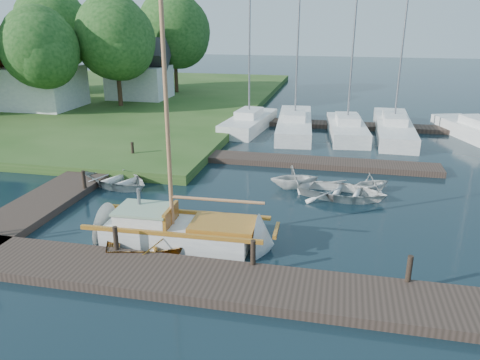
% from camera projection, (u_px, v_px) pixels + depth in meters
% --- Properties ---
extents(ground, '(160.00, 160.00, 0.00)m').
position_uv_depth(ground, '(240.00, 207.00, 19.26)').
color(ground, black).
rests_on(ground, ground).
extents(near_dock, '(18.00, 2.20, 0.30)m').
position_uv_depth(near_dock, '(196.00, 280.00, 13.68)').
color(near_dock, '#31261F').
rests_on(near_dock, ground).
extents(left_dock, '(2.20, 18.00, 0.30)m').
position_uv_depth(left_dock, '(88.00, 175.00, 22.67)').
color(left_dock, '#31261F').
rests_on(left_dock, ground).
extents(far_dock, '(14.00, 1.60, 0.30)m').
position_uv_depth(far_dock, '(303.00, 162.00, 24.80)').
color(far_dock, '#31261F').
rests_on(far_dock, ground).
extents(pontoon, '(30.00, 1.60, 0.30)m').
position_uv_depth(pontoon, '(433.00, 129.00, 31.95)').
color(pontoon, '#31261F').
rests_on(pontoon, ground).
extents(shore, '(50.00, 40.00, 0.50)m').
position_uv_depth(shore, '(6.00, 95.00, 45.12)').
color(shore, '#264917').
rests_on(shore, ground).
extents(mooring_post_1, '(0.16, 0.16, 0.80)m').
position_uv_depth(mooring_post_1, '(116.00, 238.00, 15.03)').
color(mooring_post_1, black).
rests_on(mooring_post_1, near_dock).
extents(mooring_post_2, '(0.16, 0.16, 0.80)m').
position_uv_depth(mooring_post_2, '(253.00, 252.00, 14.12)').
color(mooring_post_2, black).
rests_on(mooring_post_2, near_dock).
extents(mooring_post_3, '(0.16, 0.16, 0.80)m').
position_uv_depth(mooring_post_3, '(409.00, 269.00, 13.21)').
color(mooring_post_3, black).
rests_on(mooring_post_3, near_dock).
extents(mooring_post_4, '(0.16, 0.16, 0.80)m').
position_uv_depth(mooring_post_4, '(84.00, 179.00, 20.44)').
color(mooring_post_4, black).
rests_on(mooring_post_4, left_dock).
extents(mooring_post_5, '(0.16, 0.16, 0.80)m').
position_uv_depth(mooring_post_5, '(133.00, 150.00, 25.05)').
color(mooring_post_5, black).
rests_on(mooring_post_5, left_dock).
extents(sailboat, '(7.20, 2.17, 9.83)m').
position_uv_depth(sailboat, '(183.00, 233.00, 16.18)').
color(sailboat, silver).
rests_on(sailboat, ground).
extents(dinghy, '(4.27, 3.75, 0.74)m').
position_uv_depth(dinghy, '(161.00, 239.00, 15.68)').
color(dinghy, brown).
rests_on(dinghy, ground).
extents(tender_a, '(4.55, 4.00, 0.78)m').
position_uv_depth(tender_a, '(116.00, 177.00, 21.68)').
color(tender_a, silver).
rests_on(tender_a, ground).
extents(tender_b, '(2.68, 2.49, 1.16)m').
position_uv_depth(tender_b, '(295.00, 176.00, 21.29)').
color(tender_b, silver).
rests_on(tender_b, ground).
extents(tender_c, '(4.19, 3.34, 0.78)m').
position_uv_depth(tender_c, '(343.00, 189.00, 20.18)').
color(tender_c, silver).
rests_on(tender_c, ground).
extents(tender_d, '(2.46, 2.39, 0.99)m').
position_uv_depth(tender_d, '(371.00, 181.00, 20.83)').
color(tender_d, silver).
rests_on(tender_d, ground).
extents(marina_boat_0, '(2.96, 7.24, 12.10)m').
position_uv_depth(marina_boat_0, '(249.00, 121.00, 32.42)').
color(marina_boat_0, silver).
rests_on(marina_boat_0, ground).
extents(marina_boat_1, '(2.97, 9.66, 10.34)m').
position_uv_depth(marina_boat_1, '(295.00, 123.00, 32.00)').
color(marina_boat_1, silver).
rests_on(marina_boat_1, ground).
extents(marina_boat_2, '(2.89, 7.14, 11.06)m').
position_uv_depth(marina_boat_2, '(347.00, 127.00, 30.59)').
color(marina_boat_2, silver).
rests_on(marina_boat_2, ground).
extents(marina_boat_3, '(2.37, 9.94, 12.90)m').
position_uv_depth(marina_boat_3, '(394.00, 126.00, 30.96)').
color(marina_boat_3, silver).
rests_on(marina_boat_3, ground).
extents(marina_boat_4, '(4.78, 8.34, 11.40)m').
position_uv_depth(marina_boat_4, '(480.00, 131.00, 29.66)').
color(marina_boat_4, silver).
rests_on(marina_boat_4, ground).
extents(house_a, '(6.30, 5.00, 6.29)m').
position_uv_depth(house_a, '(37.00, 76.00, 37.08)').
color(house_a, silver).
rests_on(house_a, shore).
extents(house_c, '(5.25, 4.00, 5.28)m').
position_uv_depth(house_c, '(139.00, 74.00, 41.52)').
color(house_c, silver).
rests_on(house_c, shore).
extents(tree_2, '(5.83, 5.75, 7.82)m').
position_uv_depth(tree_2, '(41.00, 48.00, 34.12)').
color(tree_2, '#332114').
rests_on(tree_2, shore).
extents(tree_3, '(6.41, 6.38, 8.74)m').
position_uv_depth(tree_3, '(116.00, 38.00, 36.81)').
color(tree_3, '#332114').
rests_on(tree_3, shore).
extents(tree_4, '(7.01, 7.01, 9.66)m').
position_uv_depth(tree_4, '(53.00, 29.00, 41.93)').
color(tree_4, '#332114').
rests_on(tree_4, shore).
extents(tree_7, '(6.83, 6.83, 9.38)m').
position_uv_depth(tree_7, '(174.00, 31.00, 43.66)').
color(tree_7, '#332114').
rests_on(tree_7, shore).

